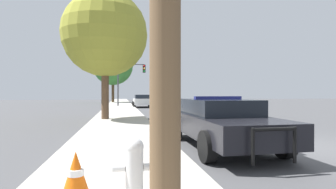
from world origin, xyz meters
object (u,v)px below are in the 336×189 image
Objects in this scene: box_truck at (163,92)px; traffic_cone at (76,174)px; traffic_light at (129,76)px; tree_sidewalk_near at (105,34)px; car_background_midblock at (142,101)px; fire_hydrant at (134,164)px; tree_sidewalk_far at (113,65)px; police_car at (220,121)px.

traffic_cone is at bearing 78.80° from box_truck.
traffic_light reaches higher than traffic_cone.
tree_sidewalk_near is 11.10× the size of traffic_cone.
car_background_midblock is 0.57× the size of tree_sidewalk_near.
traffic_cone is at bearing -96.45° from car_background_midblock.
box_truck is (4.71, 14.56, 1.02)m from car_background_midblock.
fire_hydrant is 0.09× the size of tree_sidewalk_far.
box_truck is 10.71× the size of traffic_cone.
car_background_midblock is 24.63m from traffic_cone.
fire_hydrant is at bearing -3.55° from traffic_cone.
car_background_midblock is 15.33m from box_truck.
police_car is 6.29× the size of fire_hydrant.
traffic_light is 1.20× the size of car_background_midblock.
traffic_cone is (-0.78, 0.05, -0.11)m from fire_hydrant.
tree_sidewalk_near reaches higher than car_background_midblock.
fire_hydrant reaches higher than traffic_cone.
fire_hydrant is at bearing 79.92° from box_truck.
police_car is 4.80m from traffic_cone.
tree_sidewalk_near is (-0.99, 10.98, 4.17)m from fire_hydrant.
traffic_light is 0.68× the size of tree_sidewalk_near.
car_background_midblock is 0.45× the size of tree_sidewalk_far.
fire_hydrant is 25.82m from traffic_light.
traffic_cone is (-1.63, -25.59, -3.01)m from traffic_light.
traffic_cone is (0.46, -37.05, -5.31)m from tree_sidewalk_far.
box_truck is at bearing 13.53° from tree_sidewalk_far.
tree_sidewalk_near is at bearing 91.07° from traffic_cone.
tree_sidewalk_near reaches higher than police_car.
police_car is at bearing 44.78° from traffic_cone.
car_background_midblock is (1.31, -1.14, -2.74)m from traffic_light.
police_car reaches higher than fire_hydrant.
tree_sidewalk_near is 26.15m from tree_sidewalk_far.
box_truck is 9.26m from tree_sidewalk_far.
car_background_midblock is 6.30× the size of traffic_cone.
fire_hydrant is 0.11× the size of tree_sidewalk_near.
tree_sidewalk_far is at bearing 13.43° from box_truck.
traffic_cone is (-7.65, -39.01, -1.30)m from box_truck.
tree_sidewalk_far is (-8.11, -1.95, 4.01)m from box_truck.
tree_sidewalk_far is 13.94× the size of traffic_cone.
police_car is at bearing 83.10° from box_truck.
traffic_cone is (-3.40, -3.38, -0.30)m from police_car.
tree_sidewalk_far reaches higher than police_car.
police_car reaches higher than traffic_cone.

